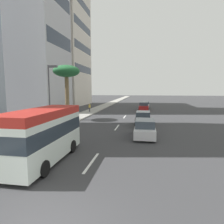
{
  "coord_description": "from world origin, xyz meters",
  "views": [
    {
      "loc": [
        -4.72,
        -3.03,
        4.33
      ],
      "look_at": [
        16.97,
        0.64,
        1.71
      ],
      "focal_mm": 30.88,
      "sensor_mm": 36.0,
      "label": 1
    }
  ],
  "objects": [
    {
      "name": "palm_tree",
      "position": [
        20.69,
        7.61,
        6.51
      ],
      "size": [
        3.63,
        3.63,
        7.45
      ],
      "color": "brown",
      "rests_on": "sidewalk_right"
    },
    {
      "name": "car_fourth",
      "position": [
        40.33,
        -3.18,
        0.74
      ],
      "size": [
        4.4,
        1.82,
        1.56
      ],
      "color": "white",
      "rests_on": "ground_plane"
    },
    {
      "name": "street_lamp",
      "position": [
        12.64,
        5.94,
        4.17
      ],
      "size": [
        0.24,
        0.97,
        6.46
      ],
      "color": "#4C4C51",
      "rests_on": "sidewalk_right"
    },
    {
      "name": "pedestrian_near_lamp",
      "position": [
        11.87,
        6.58,
        1.14
      ],
      "size": [
        0.38,
        0.33,
        1.79
      ],
      "rotation": [
        0.0,
        0.0,
        3.55
      ],
      "color": "#4C8C66",
      "rests_on": "sidewalk_right"
    },
    {
      "name": "lane_stripe_mid",
      "position": [
        16.59,
        0.0,
        0.01
      ],
      "size": [
        3.2,
        0.16,
        0.01
      ],
      "primitive_type": "cube",
      "color": "silver",
      "rests_on": "ground_plane"
    },
    {
      "name": "car_fifth",
      "position": [
        12.73,
        -3.11,
        0.76
      ],
      "size": [
        4.54,
        1.89,
        1.61
      ],
      "color": "silver",
      "rests_on": "ground_plane"
    },
    {
      "name": "lane_stripe_far",
      "position": [
        25.08,
        0.0,
        0.01
      ],
      "size": [
        3.2,
        0.16,
        0.01
      ],
      "primitive_type": "cube",
      "color": "silver",
      "rests_on": "ground_plane"
    },
    {
      "name": "ground_plane",
      "position": [
        31.5,
        0.0,
        0.0
      ],
      "size": [
        198.0,
        198.0,
        0.0
      ],
      "primitive_type": "plane",
      "color": "#38383A"
    },
    {
      "name": "car_lead",
      "position": [
        34.84,
        -2.88,
        0.81
      ],
      "size": [
        4.21,
        1.95,
        1.72
      ],
      "color": "#A51E1E",
      "rests_on": "ground_plane"
    },
    {
      "name": "office_tower_far",
      "position": [
        45.57,
        18.86,
        18.99
      ],
      "size": [
        14.71,
        11.55,
        37.97
      ],
      "color": "silver",
      "rests_on": "ground_plane"
    },
    {
      "name": "car_third",
      "position": [
        18.4,
        -2.89,
        0.8
      ],
      "size": [
        4.37,
        1.82,
        1.69
      ],
      "color": "black",
      "rests_on": "ground_plane"
    },
    {
      "name": "sidewalk_right",
      "position": [
        31.5,
        7.07,
        0.07
      ],
      "size": [
        162.0,
        2.83,
        0.15
      ],
      "primitive_type": "cube",
      "color": "#9E9B93",
      "rests_on": "ground_plane"
    },
    {
      "name": "pedestrian_mid_block",
      "position": [
        29.71,
        7.03,
        0.99
      ],
      "size": [
        0.38,
        0.32,
        1.55
      ],
      "rotation": [
        0.0,
        0.0,
        2.79
      ],
      "color": "#333338",
      "rests_on": "sidewalk_right"
    },
    {
      "name": "minibus_second",
      "position": [
        5.61,
        2.84,
        1.72
      ],
      "size": [
        6.6,
        2.31,
        3.15
      ],
      "rotation": [
        0.0,
        0.0,
        3.14
      ],
      "color": "silver",
      "rests_on": "ground_plane"
    },
    {
      "name": "lane_stripe_near",
      "position": [
        5.91,
        0.0,
        0.01
      ],
      "size": [
        3.2,
        0.16,
        0.01
      ],
      "primitive_type": "cube",
      "color": "silver",
      "rests_on": "ground_plane"
    }
  ]
}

